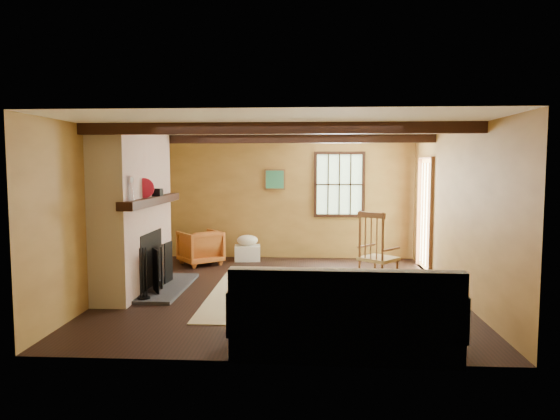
# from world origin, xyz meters

# --- Properties ---
(ground) EXTENTS (5.50, 5.50, 0.00)m
(ground) POSITION_xyz_m (0.00, 0.00, 0.00)
(ground) COLOR black
(ground) RESTS_ON ground
(room_envelope) EXTENTS (5.02, 5.52, 2.44)m
(room_envelope) POSITION_xyz_m (0.22, 0.26, 1.63)
(room_envelope) COLOR #AE823D
(room_envelope) RESTS_ON ground
(fireplace) EXTENTS (1.02, 2.30, 2.40)m
(fireplace) POSITION_xyz_m (-2.23, -0.00, 1.10)
(fireplace) COLOR #99483B
(fireplace) RESTS_ON ground
(rug) EXTENTS (2.50, 3.00, 0.01)m
(rug) POSITION_xyz_m (0.20, -0.20, 0.00)
(rug) COLOR beige
(rug) RESTS_ON ground
(rocking_chair) EXTENTS (0.92, 0.95, 1.20)m
(rocking_chair) POSITION_xyz_m (1.42, 0.19, 0.51)
(rocking_chair) COLOR tan
(rocking_chair) RESTS_ON ground
(sofa) EXTENTS (2.27, 1.06, 0.91)m
(sofa) POSITION_xyz_m (0.74, -2.41, 0.32)
(sofa) COLOR beige
(sofa) RESTS_ON ground
(firewood_pile) EXTENTS (0.60, 0.11, 0.22)m
(firewood_pile) POSITION_xyz_m (-1.80, 2.60, 0.11)
(firewood_pile) COLOR brown
(firewood_pile) RESTS_ON ground
(laundry_basket) EXTENTS (0.54, 0.44, 0.30)m
(laundry_basket) POSITION_xyz_m (-0.83, 2.37, 0.15)
(laundry_basket) COLOR white
(laundry_basket) RESTS_ON ground
(basket_pillow) EXTENTS (0.51, 0.46, 0.21)m
(basket_pillow) POSITION_xyz_m (-0.83, 2.37, 0.40)
(basket_pillow) COLOR beige
(basket_pillow) RESTS_ON laundry_basket
(armchair) EXTENTS (0.99, 1.00, 0.65)m
(armchair) POSITION_xyz_m (-1.67, 1.93, 0.33)
(armchair) COLOR #BF6026
(armchair) RESTS_ON ground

